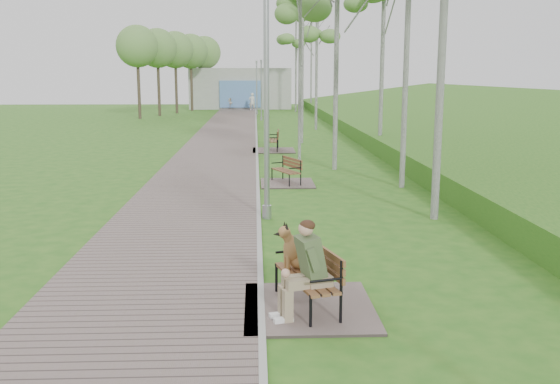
{
  "coord_description": "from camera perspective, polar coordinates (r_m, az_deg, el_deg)",
  "views": [
    {
      "loc": [
        -0.07,
        -12.98,
        3.4
      ],
      "look_at": [
        0.4,
        -1.15,
        1.16
      ],
      "focal_mm": 40.0,
      "sensor_mm": 36.0,
      "label": 1
    }
  ],
  "objects": [
    {
      "name": "ground",
      "position": [
        13.42,
        -1.91,
        -3.96
      ],
      "size": [
        120.0,
        120.0,
        0.0
      ],
      "primitive_type": "plane",
      "color": "#275E19",
      "rests_on": "ground"
    },
    {
      "name": "walkway",
      "position": [
        34.69,
        -5.07,
        5.08
      ],
      "size": [
        3.5,
        67.0,
        0.04
      ],
      "primitive_type": "cube",
      "color": "#705E5A",
      "rests_on": "ground"
    },
    {
      "name": "kerb",
      "position": [
        34.64,
        -2.17,
        5.12
      ],
      "size": [
        0.1,
        67.0,
        0.05
      ],
      "primitive_type": "cube",
      "color": "#999993",
      "rests_on": "ground"
    },
    {
      "name": "embankment",
      "position": [
        35.28,
        17.79,
        4.68
      ],
      "size": [
        14.0,
        70.0,
        1.6
      ],
      "primitive_type": "cube",
      "color": "#4F8027",
      "rests_on": "ground"
    },
    {
      "name": "building_north",
      "position": [
        63.98,
        -3.61,
        9.44
      ],
      "size": [
        10.0,
        5.2,
        4.0
      ],
      "color": "#9E9E99",
      "rests_on": "ground"
    },
    {
      "name": "bench_main",
      "position": [
        9.14,
        2.12,
        -8.0
      ],
      "size": [
        1.89,
        2.1,
        1.65
      ],
      "color": "#705E5A",
      "rests_on": "ground"
    },
    {
      "name": "bench_second",
      "position": [
        19.6,
        0.57,
        1.28
      ],
      "size": [
        1.66,
        1.85,
        1.02
      ],
      "color": "#705E5A",
      "rests_on": "ground"
    },
    {
      "name": "bench_third",
      "position": [
        28.12,
        -0.66,
        4.22
      ],
      "size": [
        1.88,
        2.09,
        1.16
      ],
      "color": "#705E5A",
      "rests_on": "ground"
    },
    {
      "name": "lamp_post_near",
      "position": [
        14.55,
        -1.24,
        7.7
      ],
      "size": [
        0.22,
        0.22,
        5.64
      ],
      "color": "#95979C",
      "rests_on": "ground"
    },
    {
      "name": "lamp_post_second",
      "position": [
        30.83,
        -1.34,
        8.61
      ],
      "size": [
        0.19,
        0.19,
        4.85
      ],
      "color": "#95979C",
      "rests_on": "ground"
    },
    {
      "name": "lamp_post_third",
      "position": [
        46.83,
        -1.72,
        9.1
      ],
      "size": [
        0.17,
        0.17,
        4.45
      ],
      "color": "#95979C",
      "rests_on": "ground"
    },
    {
      "name": "lamp_post_far",
      "position": [
        53.75,
        -2.14,
        9.34
      ],
      "size": [
        0.17,
        0.17,
        4.52
      ],
      "color": "#95979C",
      "rests_on": "ground"
    },
    {
      "name": "pedestrian_near",
      "position": [
        59.73,
        -2.57,
        8.24
      ],
      "size": [
        0.67,
        0.51,
        1.67
      ],
      "primitive_type": "imported",
      "rotation": [
        0.0,
        0.0,
        3.34
      ],
      "color": "silver",
      "rests_on": "ground"
    },
    {
      "name": "pedestrian_far",
      "position": [
        61.57,
        -4.59,
        8.21
      ],
      "size": [
        0.85,
        0.74,
        1.5
      ],
      "primitive_type": "imported",
      "rotation": [
        0.0,
        0.0,
        3.4
      ],
      "color": "#9F988B",
      "rests_on": "ground"
    },
    {
      "name": "birch_far_b",
      "position": [
        39.12,
        3.4,
        14.91
      ],
      "size": [
        2.46,
        2.46,
        7.99
      ],
      "color": "silver",
      "rests_on": "ground"
    },
    {
      "name": "birch_distant_a",
      "position": [
        57.78,
        1.48,
        14.13
      ],
      "size": [
        2.69,
        2.69,
        8.71
      ],
      "color": "silver",
      "rests_on": "ground"
    },
    {
      "name": "birch_distant_b",
      "position": [
        58.97,
        2.92,
        15.65
      ],
      "size": [
        2.59,
        2.59,
        10.81
      ],
      "color": "silver",
      "rests_on": "ground"
    }
  ]
}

